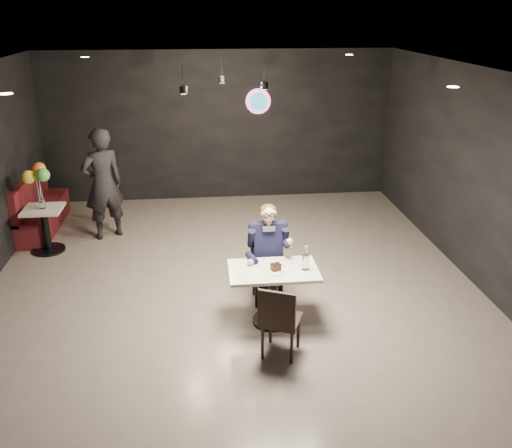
{
  "coord_description": "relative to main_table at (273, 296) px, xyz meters",
  "views": [
    {
      "loc": [
        -0.41,
        -6.41,
        3.76
      ],
      "look_at": [
        0.29,
        0.11,
        1.12
      ],
      "focal_mm": 38.0,
      "sensor_mm": 36.0,
      "label": 1
    }
  ],
  "objects": [
    {
      "name": "pendant_lights",
      "position": [
        -0.44,
        2.49,
        2.51
      ],
      "size": [
        1.4,
        1.2,
        0.36
      ],
      "primitive_type": "cube",
      "color": "black",
      "rests_on": "floor"
    },
    {
      "name": "mint_leaf",
      "position": [
        0.11,
        -0.11,
        0.47
      ],
      "size": [
        0.06,
        0.04,
        0.01
      ],
      "primitive_type": "ellipsoid",
      "color": "green",
      "rests_on": "cake_slice"
    },
    {
      "name": "side_table",
      "position": [
        -3.39,
        2.54,
        0.0
      ],
      "size": [
        0.6,
        0.6,
        0.75
      ],
      "primitive_type": "cube",
      "color": "white",
      "rests_on": "floor"
    },
    {
      "name": "balloon_bunch",
      "position": [
        -3.39,
        2.54,
        0.85
      ],
      "size": [
        0.39,
        0.39,
        0.64
      ],
      "primitive_type": "cube",
      "color": "yellow",
      "rests_on": "balloon_vase"
    },
    {
      "name": "wall_sign",
      "position": [
        0.36,
        4.96,
        1.62
      ],
      "size": [
        0.5,
        0.06,
        0.5
      ],
      "primitive_type": null,
      "color": "pink",
      "rests_on": "floor"
    },
    {
      "name": "chair_near",
      "position": [
        0.0,
        -0.67,
        0.09
      ],
      "size": [
        0.57,
        0.59,
        0.92
      ],
      "primitive_type": "cube",
      "rotation": [
        0.0,
        0.0,
        -0.41
      ],
      "color": "black",
      "rests_on": "floor"
    },
    {
      "name": "booth_bench",
      "position": [
        -3.69,
        3.54,
        0.11
      ],
      "size": [
        0.49,
        1.95,
        0.98
      ],
      "primitive_type": "cube",
      "color": "#4E1110",
      "rests_on": "floor"
    },
    {
      "name": "seated_man",
      "position": [
        0.0,
        0.55,
        0.34
      ],
      "size": [
        0.6,
        0.8,
        1.44
      ],
      "primitive_type": "cube",
      "color": "black",
      "rests_on": "floor"
    },
    {
      "name": "dessert_plate",
      "position": [
        0.04,
        -0.08,
        0.38
      ],
      "size": [
        0.24,
        0.24,
        0.01
      ],
      "primitive_type": "cylinder",
      "color": "white",
      "rests_on": "main_table"
    },
    {
      "name": "main_table",
      "position": [
        0.0,
        0.0,
        0.0
      ],
      "size": [
        1.1,
        0.7,
        0.75
      ],
      "primitive_type": "cube",
      "color": "white",
      "rests_on": "floor"
    },
    {
      "name": "sundae_glass",
      "position": [
        0.39,
        -0.04,
        0.47
      ],
      "size": [
        0.09,
        0.09,
        0.19
      ],
      "primitive_type": "cylinder",
      "color": "silver",
      "rests_on": "main_table"
    },
    {
      "name": "cake_slice",
      "position": [
        0.02,
        -0.05,
        0.43
      ],
      "size": [
        0.13,
        0.12,
        0.08
      ],
      "primitive_type": "cube",
      "rotation": [
        0.0,
        0.0,
        0.35
      ],
      "color": "black",
      "rests_on": "dessert_plate"
    },
    {
      "name": "wafer_cone",
      "position": [
        0.4,
        -0.06,
        0.62
      ],
      "size": [
        0.08,
        0.08,
        0.14
      ],
      "primitive_type": "cone",
      "rotation": [
        0.0,
        0.0,
        0.26
      ],
      "color": "#D4B057",
      "rests_on": "sundae_glass"
    },
    {
      "name": "passerby",
      "position": [
        -2.5,
        3.07,
        0.59
      ],
      "size": [
        0.84,
        0.74,
        1.92
      ],
      "primitive_type": "imported",
      "rotation": [
        0.0,
        0.0,
        3.65
      ],
      "color": "black",
      "rests_on": "floor"
    },
    {
      "name": "chair_far",
      "position": [
        0.0,
        0.55,
        0.09
      ],
      "size": [
        0.42,
        0.46,
        0.92
      ],
      "primitive_type": "cube",
      "color": "black",
      "rests_on": "floor"
    },
    {
      "name": "balloon_vase",
      "position": [
        -3.39,
        2.54,
        0.45
      ],
      "size": [
        0.11,
        0.11,
        0.16
      ],
      "primitive_type": "cylinder",
      "color": "silver",
      "rests_on": "side_table"
    },
    {
      "name": "floor",
      "position": [
        -0.44,
        0.49,
        -0.38
      ],
      "size": [
        9.0,
        9.0,
        0.0
      ],
      "primitive_type": "plane",
      "color": "slate",
      "rests_on": "ground"
    }
  ]
}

